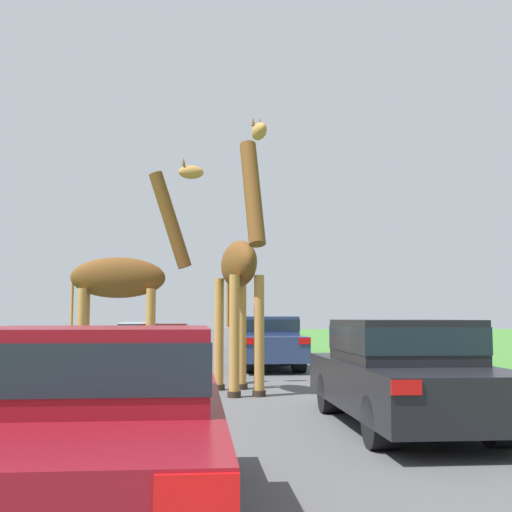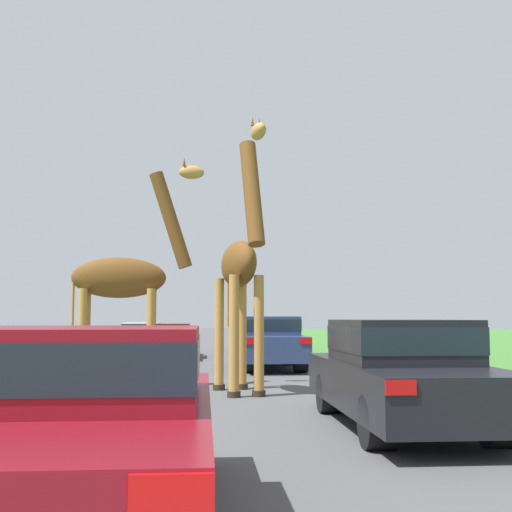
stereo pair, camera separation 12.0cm
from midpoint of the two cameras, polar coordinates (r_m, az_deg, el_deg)
name	(u,v)px [view 2 (the right image)]	position (r m, az deg, el deg)	size (l,w,h in m)	color
road	(204,349)	(30.37, -4.56, -8.28)	(7.45, 120.00, 0.00)	#4C4C4F
giraffe_near_road	(240,270)	(12.74, -1.12, -1.26)	(0.99, 2.66, 5.20)	#B77F3D
giraffe_companion	(127,279)	(14.22, -11.16, -2.06)	(2.86, 0.79, 5.03)	#B77F3D
car_lead_maroon	(80,423)	(4.81, -14.66, -14.20)	(1.83, 4.30, 1.43)	maroon
car_queue_right	(400,370)	(9.14, 13.07, -9.87)	(1.76, 4.69, 1.46)	black
car_queue_left	(167,339)	(24.29, -7.74, -7.36)	(1.83, 4.72, 1.26)	#561914
car_far_ahead	(261,334)	(29.61, 0.55, -6.94)	(1.75, 4.82, 1.35)	#144C28
car_verge_right	(270,341)	(18.95, 1.41, -7.54)	(1.74, 4.65, 1.52)	navy
car_rear_follower	(142,335)	(29.88, -9.98, -6.95)	(1.79, 4.67, 1.27)	silver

